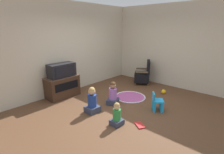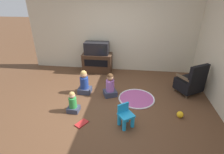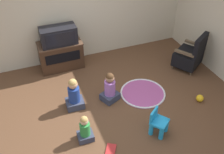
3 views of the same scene
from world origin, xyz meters
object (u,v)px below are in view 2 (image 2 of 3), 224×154
Objects in this scene: tv_cabinet at (97,62)px; child_watching_left at (110,86)px; black_armchair at (191,82)px; toy_ball at (180,115)px; book at (82,123)px; television at (97,48)px; child_watching_right at (84,83)px; yellow_kid_chair at (126,117)px; child_watching_center at (73,103)px.

child_watching_left is (0.65, -1.51, -0.06)m from tv_cabinet.
black_armchair is 1.37× the size of child_watching_left.
toy_ball is 0.47× the size of book.
television reaches higher than child_watching_right.
book is at bearing -167.05° from toy_ball.
tv_cabinet reaches higher than yellow_kid_chair.
book is at bearing -50.06° from child_watching_center.
child_watching_left is (-2.14, -0.38, -0.06)m from black_armchair.
yellow_kid_chair reaches higher than toy_ball.
child_watching_left is at bearing 76.67° from yellow_kid_chair.
child_watching_left is at bearing -1.76° from child_watching_right.
child_watching_center is 1.67× the size of book.
television is at bearing 89.99° from child_watching_right.
tv_cabinet is at bearing -54.18° from black_armchair.
yellow_kid_chair is at bearing -66.96° from tv_cabinet.
child_watching_left is at bearing -22.05° from black_armchair.
tv_cabinet is 1.65m from child_watching_left.
tv_cabinet is 3.23m from toy_ball.
television is 2.37m from child_watching_center.
yellow_kid_chair is 0.72× the size of child_watching_right.
black_armchair is 6.08× the size of toy_ball.
child_watching_center is at bearing -89.95° from child_watching_right.
toy_ball is (2.44, 0.08, -0.16)m from child_watching_center.
television reaches higher than book.
book is at bearing -75.28° from child_watching_right.
book is at bearing -0.61° from black_armchair.
television is 1.49× the size of child_watching_center.
television is 1.53m from child_watching_right.
child_watching_right is at bearing -92.86° from tv_cabinet.
child_watching_left is at bearing -66.44° from television.
toy_ball is (2.32, -2.20, -0.78)m from television.
child_watching_center reaches higher than toy_ball.
television is 2.50× the size of book.
child_watching_right is 2.12× the size of book.
television is at bearing -90.00° from tv_cabinet.
yellow_kid_chair is 0.73× the size of child_watching_left.
television is at bearing 35.34° from book.
yellow_kid_chair is 1.52× the size of book.
yellow_kid_chair is 1.22m from child_watching_left.
black_armchair is 1.22m from toy_ball.
child_watching_center is at bearing -9.95° from black_armchair.
toy_ball is at bearing -17.80° from yellow_kid_chair.
tv_cabinet is at bearing 76.76° from yellow_kid_chair.
television reaches higher than toy_ball.
book is (-0.45, -1.21, -0.27)m from child_watching_left.
tv_cabinet reaches higher than toy_ball.
yellow_kid_chair is 3.26× the size of toy_ball.
book is at bearing -134.04° from child_watching_left.
child_watching_right reaches higher than child_watching_center.
child_watching_center is (-0.12, -2.31, -0.11)m from tv_cabinet.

